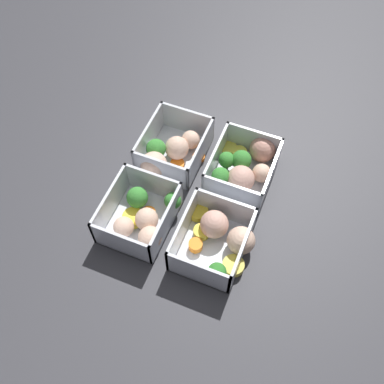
% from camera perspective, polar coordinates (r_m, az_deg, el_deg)
% --- Properties ---
extents(ground_plane, '(4.00, 4.00, 0.00)m').
position_cam_1_polar(ground_plane, '(0.85, 0.00, -0.83)').
color(ground_plane, '#38383D').
extents(container_near_left, '(0.16, 0.12, 0.07)m').
position_cam_1_polar(container_near_left, '(0.88, -2.79, 5.19)').
color(container_near_left, silver).
rests_on(container_near_left, ground_plane).
extents(container_near_right, '(0.14, 0.12, 0.07)m').
position_cam_1_polar(container_near_right, '(0.80, -6.41, -3.14)').
color(container_near_right, silver).
rests_on(container_near_right, ground_plane).
extents(container_far_left, '(0.16, 0.13, 0.07)m').
position_cam_1_polar(container_far_left, '(0.86, 6.71, 3.24)').
color(container_far_left, silver).
rests_on(container_far_left, ground_plane).
extents(container_far_right, '(0.14, 0.15, 0.07)m').
position_cam_1_polar(container_far_right, '(0.78, 3.38, -5.93)').
color(container_far_right, silver).
rests_on(container_far_right, ground_plane).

